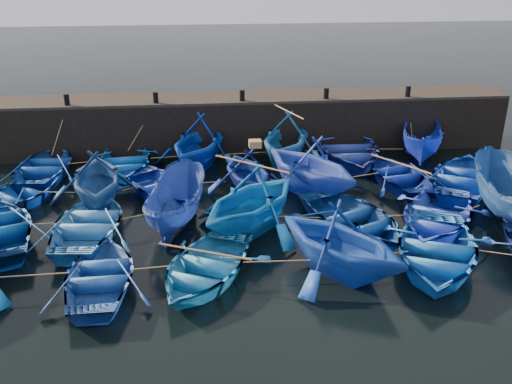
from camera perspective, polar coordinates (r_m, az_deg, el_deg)
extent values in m
plane|color=black|center=(19.08, 0.98, -5.73)|extent=(120.00, 120.00, 0.00)
cube|color=black|center=(28.29, -1.51, 6.87)|extent=(26.00, 2.50, 2.50)
cube|color=black|center=(27.95, -1.54, 9.44)|extent=(26.00, 2.50, 0.12)
cylinder|color=black|center=(27.58, -18.40, 8.75)|extent=(0.24, 0.24, 0.50)
cylinder|color=black|center=(27.00, -10.00, 9.28)|extent=(0.24, 0.24, 0.50)
cylinder|color=black|center=(27.00, -1.40, 9.63)|extent=(0.24, 0.24, 0.50)
cylinder|color=black|center=(27.59, 7.04, 9.76)|extent=(0.24, 0.24, 0.50)
cylinder|color=black|center=(28.73, 14.96, 9.69)|extent=(0.24, 0.24, 0.50)
imported|color=navy|center=(26.45, -20.30, 2.46)|extent=(3.69, 4.96, 0.99)
imported|color=#084894|center=(26.09, -12.95, 3.08)|extent=(3.89, 5.09, 0.99)
imported|color=#022D95|center=(25.83, -5.74, 5.11)|extent=(5.49, 5.86, 2.47)
imported|color=#1C609D|center=(26.24, 3.03, 5.47)|extent=(5.47, 5.83, 2.46)
imported|color=navy|center=(27.00, 9.14, 4.32)|extent=(4.35, 5.95, 1.21)
imported|color=#132CBB|center=(27.82, 16.29, 4.94)|extent=(3.32, 5.12, 1.85)
imported|color=#104395|center=(23.86, -22.89, -0.35)|extent=(4.93, 5.07, 0.86)
imported|color=navy|center=(22.66, -15.61, 1.49)|extent=(4.36, 4.88, 2.33)
imported|color=#1631AD|center=(23.03, -9.30, 0.55)|extent=(5.15, 5.50, 0.93)
imported|color=navy|center=(22.93, -0.84, 2.17)|extent=(3.98, 4.37, 1.98)
imported|color=blue|center=(22.87, 5.50, 2.76)|extent=(6.15, 6.34, 2.55)
imported|color=navy|center=(24.75, 14.12, 1.73)|extent=(3.69, 4.72, 0.90)
imported|color=#1441B4|center=(25.02, 20.06, 1.45)|extent=(5.84, 6.38, 1.08)
imported|color=#3575D0|center=(20.53, -16.26, -2.94)|extent=(3.91, 5.14, 1.00)
imported|color=navy|center=(20.39, -8.08, -1.12)|extent=(2.69, 4.93, 1.81)
imported|color=#0A5CB7|center=(19.67, -0.47, -0.70)|extent=(6.27, 6.31, 2.52)
imported|color=navy|center=(20.31, 9.67, -2.56)|extent=(5.24, 5.95, 1.03)
imported|color=blue|center=(21.21, 17.57, -2.21)|extent=(5.68, 6.08, 1.03)
imported|color=navy|center=(22.68, 23.65, -0.10)|extent=(2.96, 5.46, 2.00)
imported|color=#1F4A92|center=(17.47, -15.22, -7.94)|extent=(3.13, 4.31, 0.88)
imported|color=#2475BF|center=(17.26, -5.15, -7.40)|extent=(4.94, 5.52, 0.94)
imported|color=#103CA5|center=(17.31, 8.51, -4.75)|extent=(5.91, 5.99, 2.39)
imported|color=blue|center=(18.77, 17.55, -5.53)|extent=(5.52, 6.34, 1.10)
cube|color=olive|center=(22.57, -0.09, 4.86)|extent=(0.49, 0.43, 0.27)
cylinder|color=tan|center=(26.20, -16.66, 2.89)|extent=(1.58, 0.36, 0.04)
cylinder|color=tan|center=(26.01, -9.32, 3.44)|extent=(1.51, 0.25, 0.04)
cylinder|color=tan|center=(26.18, -1.30, 3.88)|extent=(2.19, 0.16, 0.04)
cylinder|color=tan|center=(26.70, 6.10, 4.15)|extent=(1.11, 0.07, 0.04)
cylinder|color=tan|center=(27.42, 12.73, 4.22)|extent=(1.70, 0.22, 0.04)
cylinder|color=tan|center=(23.30, -19.27, -0.01)|extent=(1.39, 0.22, 0.04)
cylinder|color=tan|center=(22.91, -12.37, 0.40)|extent=(0.65, 0.48, 0.04)
cylinder|color=tan|center=(22.98, -5.06, 0.95)|extent=(1.61, 0.11, 0.04)
cylinder|color=tan|center=(23.08, 2.30, 1.12)|extent=(0.72, 0.36, 0.04)
cylinder|color=tan|center=(23.85, 9.93, 1.54)|extent=(2.14, 0.65, 0.04)
cylinder|color=tan|center=(24.83, 17.12, 1.71)|extent=(0.71, 0.78, 0.04)
cylinder|color=tan|center=(20.84, -20.52, -2.99)|extent=(1.33, 0.11, 0.04)
cylinder|color=tan|center=(20.47, -12.15, -2.43)|extent=(1.15, 0.46, 0.04)
cylinder|color=tan|center=(20.21, -4.30, -2.29)|extent=(0.87, 0.72, 0.04)
cylinder|color=tan|center=(20.05, 4.65, -2.52)|extent=(1.76, 0.36, 0.04)
cylinder|color=tan|center=(20.69, 13.71, -2.30)|extent=(1.20, 0.11, 0.04)
cylinder|color=tan|center=(21.99, 20.63, -1.61)|extent=(0.99, 0.59, 0.04)
cylinder|color=tan|center=(17.85, -21.63, -7.74)|extent=(2.18, 0.09, 0.04)
cylinder|color=tan|center=(17.25, -10.24, -7.43)|extent=(1.23, 0.13, 0.04)
cylinder|color=tan|center=(17.30, 1.69, -6.93)|extent=(2.30, 0.13, 0.04)
cylinder|color=tan|center=(18.14, 13.12, -6.07)|extent=(1.33, 0.27, 0.04)
cylinder|color=tan|center=(19.22, 22.51, -5.58)|extent=(1.55, 0.68, 0.04)
cylinder|color=tan|center=(27.51, -19.07, 5.83)|extent=(0.83, 0.89, 2.09)
cylinder|color=tan|center=(27.05, -11.35, 6.38)|extent=(1.44, 0.56, 2.09)
cylinder|color=tan|center=(27.04, -7.82, 6.61)|extent=(1.93, 0.34, 2.09)
cylinder|color=tan|center=(27.24, 0.66, 6.96)|extent=(1.92, 0.22, 2.09)
cylinder|color=tan|center=(27.81, 7.81, 7.09)|extent=(0.84, 0.25, 2.08)
cylinder|color=tan|center=(28.82, 15.17, 7.07)|extent=(0.34, 0.45, 2.08)
cylinder|color=#99724C|center=(25.88, 3.09, 8.12)|extent=(1.08, 2.84, 0.06)
cylinder|color=#99724C|center=(24.58, 14.22, 2.76)|extent=(1.77, 2.49, 0.06)
cylinder|color=#99724C|center=(19.18, -0.48, 2.82)|extent=(2.34, 1.97, 0.06)
cylinder|color=#99724C|center=(17.01, -5.22, -5.95)|extent=(2.74, 1.32, 0.06)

